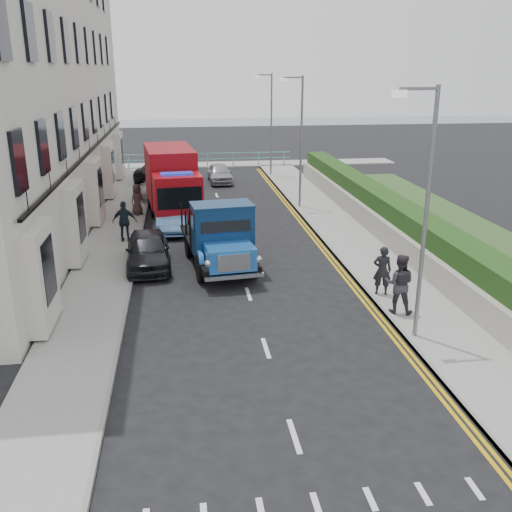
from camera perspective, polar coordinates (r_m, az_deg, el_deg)
name	(u,v)px	position (r m, az deg, el deg)	size (l,w,h in m)	color
ground	(256,318)	(17.78, 0.03, -6.25)	(120.00, 120.00, 0.00)	black
pavement_west	(114,240)	(26.25, -14.00, 1.57)	(2.40, 38.00, 0.12)	gray
pavement_east	(342,231)	(27.12, 8.62, 2.45)	(2.60, 38.00, 0.12)	gray
promenade	(207,165)	(45.66, -4.91, 9.06)	(30.00, 2.50, 0.12)	gray
sea_plane	(195,127)	(76.41, -6.16, 12.72)	(120.00, 120.00, 0.00)	#4E606B
terrace_west	(17,72)	(29.92, -22.79, 16.57)	(6.31, 30.20, 14.25)	beige
garden_east	(383,213)	(27.50, 12.54, 4.25)	(1.45, 28.00, 1.75)	#B2AD9E
seafront_railing	(207,160)	(44.79, -4.88, 9.55)	(13.00, 0.08, 1.11)	#59B2A5
lamp_near	(423,203)	(15.76, 16.34, 5.13)	(1.23, 0.18, 7.00)	slate
lamp_mid	(299,135)	(30.87, 4.33, 11.99)	(1.23, 0.18, 7.00)	slate
lamp_far	(270,119)	(40.66, 1.37, 13.57)	(1.23, 0.18, 7.00)	slate
bedford_lorry	(222,241)	(21.41, -3.45, 1.53)	(2.79, 5.77, 2.63)	black
red_lorry	(172,181)	(29.63, -8.44, 7.39)	(2.96, 6.87, 3.50)	black
parked_car_front	(148,250)	(22.39, -10.77, 0.59)	(1.63, 4.05, 1.38)	black
parked_car_mid	(172,216)	(27.42, -8.36, 3.95)	(1.41, 4.05, 1.33)	#537DB3
parked_car_rear	(157,186)	(34.71, -9.88, 6.86)	(1.79, 4.40, 1.28)	#AAABAF
seafront_car_left	(160,170)	(39.87, -9.58, 8.48)	(2.40, 5.20, 1.45)	black
seafront_car_right	(220,173)	(38.73, -3.64, 8.28)	(1.50, 3.73, 1.27)	#99999D
pedestrian_east_near	(382,270)	(19.47, 12.51, -1.42)	(0.61, 0.40, 1.68)	black
pedestrian_east_far	(399,284)	(18.11, 14.14, -2.70)	(0.92, 0.72, 1.90)	#36303B
pedestrian_west_near	(125,221)	(25.52, -13.00, 3.39)	(1.05, 0.44, 1.79)	#1A242F
pedestrian_west_far	(137,200)	(30.15, -11.79, 5.54)	(0.77, 0.50, 1.58)	#422F2F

